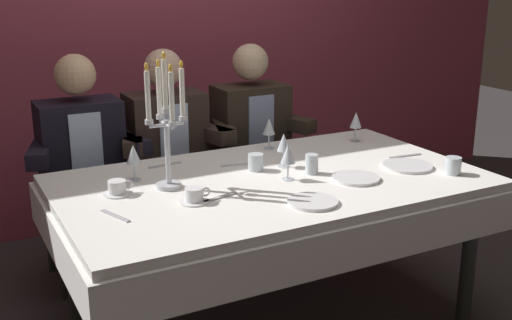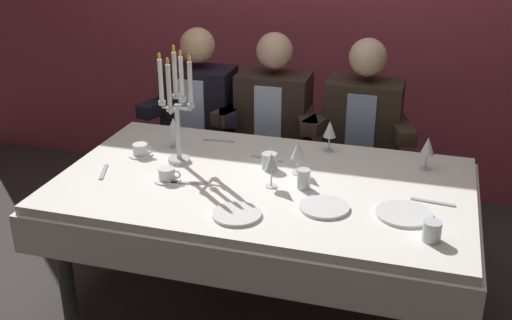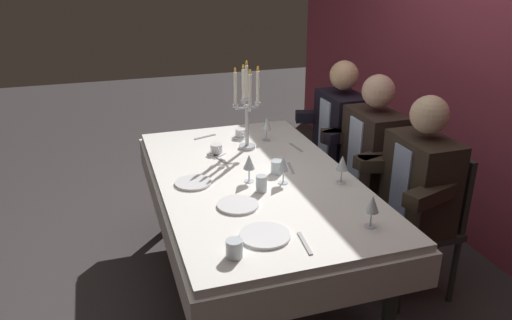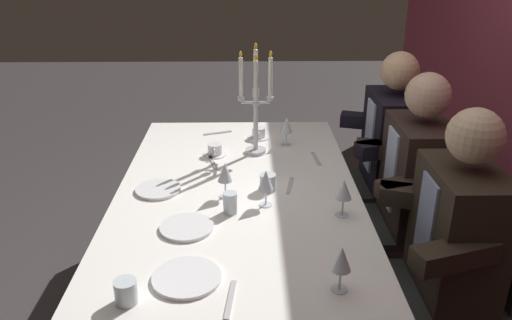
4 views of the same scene
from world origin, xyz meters
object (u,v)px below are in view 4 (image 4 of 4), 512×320
Objects in this scene: dinner_plate_1 at (158,189)px; wine_glass_0 at (286,126)px; dinner_plate_2 at (187,227)px; wine_glass_2 at (266,181)px; wine_glass_1 at (344,190)px; coffee_cup_0 at (215,150)px; seated_diner_0 at (393,139)px; seated_diner_2 at (459,230)px; water_tumbler_2 at (268,182)px; coffee_cup_1 at (259,133)px; seated_diner_1 at (418,174)px; dining_table at (238,214)px; dinner_plate_0 at (187,278)px; candelabra at (256,103)px; wine_glass_3 at (225,173)px; wine_glass_4 at (341,260)px; water_tumbler_0 at (230,203)px; water_tumbler_1 at (126,292)px.

dinner_plate_1 is 0.83m from wine_glass_0.
wine_glass_2 is (-0.19, 0.32, 0.11)m from dinner_plate_2.
wine_glass_1 reaches higher than coffee_cup_0.
seated_diner_2 is (1.00, 0.00, 0.00)m from seated_diner_0.
wine_glass_2 is 0.16m from water_tumbler_2.
seated_diner_0 is at bearing 88.32° from coffee_cup_1.
wine_glass_1 is at bearing -47.38° from seated_diner_1.
dinner_plate_0 reaches higher than dining_table.
water_tumbler_2 is (-0.14, 0.01, -0.08)m from wine_glass_2.
candelabra is at bearing -173.91° from water_tumbler_2.
wine_glass_4 is (0.66, 0.40, -0.00)m from wine_glass_3.
seated_diner_2 is at bearing 80.65° from water_tumbler_0.
seated_diner_0 is 1.00× the size of seated_diner_1.
wine_glass_0 is (-0.55, 0.62, 0.11)m from dinner_plate_1.
wine_glass_3 is at bearing -169.85° from water_tumbler_0.
water_tumbler_2 is 0.59× the size of coffee_cup_1.
coffee_cup_0 is at bearing -163.64° from dining_table.
dinner_plate_2 is at bearing -17.05° from coffee_cup_1.
wine_glass_4 is at bearing 3.81° from wine_glass_0.
dinner_plate_0 is (1.11, -0.25, -0.27)m from candelabra.
dining_table is 0.21m from water_tumbler_2.
seated_diner_1 reaches higher than wine_glass_3.
dinner_plate_1 is 0.37m from dinner_plate_2.
dinner_plate_0 is 0.62m from wine_glass_3.
candelabra is 6.41× the size of water_tumbler_0.
water_tumbler_0 reaches higher than dinner_plate_1.
dinner_plate_0 is at bearing -28.73° from wine_glass_2.
dining_table is at bearing -11.17° from candelabra.
wine_glass_3 is at bearing 158.24° from water_tumbler_1.
water_tumbler_2 is (-0.66, 0.30, 0.03)m from dinner_plate_0.
candelabra reaches higher than water_tumbler_0.
wine_glass_2 is at bearing -11.19° from wine_glass_0.
dinner_plate_2 is (0.78, -0.29, -0.27)m from candelabra.
wine_glass_3 is (0.06, 0.31, 0.11)m from dinner_plate_1.
water_tumbler_0 is at bearing -20.84° from wine_glass_0.
water_tumbler_1 is at bearing -56.88° from dinner_plate_0.
coffee_cup_1 is at bearing -142.89° from seated_diner_2.
dinner_plate_1 is 0.17× the size of seated_diner_2.
seated_diner_2 reaches higher than dinner_plate_1.
seated_diner_0 is (-0.79, 0.76, -0.12)m from wine_glass_2.
dinner_plate_0 is 2.95× the size of water_tumbler_1.
water_tumbler_0 is (-0.13, 0.17, 0.04)m from dinner_plate_2.
candelabra reaches higher than wine_glass_1.
dinner_plate_1 is at bearing -82.14° from seated_diner_1.
wine_glass_3 is at bearing -44.52° from dining_table.
candelabra is 0.88m from dinner_plate_2.
seated_diner_0 is (-0.65, 0.75, -0.04)m from water_tumbler_2.
wine_glass_3 is at bearing 169.73° from dinner_plate_0.
wine_glass_3 reaches higher than dinner_plate_1.
dining_table is at bearing 156.28° from water_tumbler_1.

